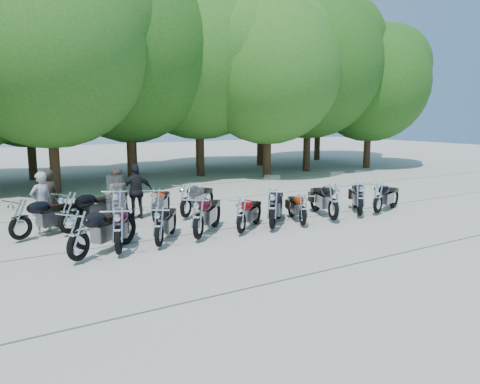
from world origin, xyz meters
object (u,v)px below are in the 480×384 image
rider_0 (41,203)px  motorcycle_8 (360,198)px  motorcycle_6 (303,209)px  motorcycle_13 (156,204)px  motorcycle_12 (117,207)px  rider_3 (49,199)px  motorcycle_9 (378,197)px  rider_2 (137,192)px  motorcycle_5 (273,208)px  motorcycle_14 (186,200)px  motorcycle_11 (69,211)px  motorcycle_0 (78,234)px  motorcycle_3 (198,217)px  rider_1 (116,196)px  motorcycle_2 (159,225)px  motorcycle_10 (20,218)px  motorcycle_1 (118,229)px  motorcycle_4 (241,215)px  motorcycle_7 (334,201)px

rider_0 → motorcycle_8: bearing=136.9°
motorcycle_6 → motorcycle_13: 4.60m
motorcycle_12 → rider_3: 2.23m
motorcycle_9 → motorcycle_12: motorcycle_12 is taller
rider_2 → motorcycle_5: bearing=131.4°
motorcycle_6 → rider_3: bearing=-6.9°
motorcycle_5 → motorcycle_14: motorcycle_5 is taller
motorcycle_11 → motorcycle_0: bearing=145.7°
motorcycle_3 → rider_1: 3.63m
motorcycle_3 → rider_2: 3.69m
motorcycle_2 → motorcycle_8: 7.16m
motorcycle_10 → rider_2: bearing=-97.8°
motorcycle_0 → motorcycle_1: (0.96, 0.02, -0.01)m
motorcycle_5 → motorcycle_13: 3.72m
motorcycle_3 → motorcycle_5: motorcycle_5 is taller
motorcycle_4 → rider_0: rider_0 is taller
motorcycle_7 → rider_3: rider_3 is taller
motorcycle_2 → motorcycle_4: size_ratio=1.02×
motorcycle_4 → motorcycle_3: bearing=47.3°
motorcycle_12 → motorcycle_13: 1.27m
motorcycle_5 → motorcycle_9: bearing=-138.2°
motorcycle_11 → motorcycle_13: (2.62, 0.00, -0.06)m
motorcycle_2 → rider_2: size_ratio=1.20×
motorcycle_9 → motorcycle_12: 8.73m
motorcycle_9 → motorcycle_12: (-8.34, 2.59, 0.09)m
motorcycle_0 → rider_1: rider_1 is taller
motorcycle_11 → rider_1: size_ratio=1.45×
motorcycle_11 → motorcycle_12: bearing=-119.5°
motorcycle_12 → motorcycle_11: bearing=21.1°
rider_2 → motorcycle_2: bearing=83.7°
motorcycle_0 → motorcycle_11: size_ratio=0.98×
motorcycle_12 → rider_0: 2.14m
motorcycle_1 → motorcycle_14: 4.26m
motorcycle_9 → motorcycle_14: bearing=43.5°
motorcycle_10 → motorcycle_11: motorcycle_11 is taller
motorcycle_2 → motorcycle_3: (1.18, 0.10, 0.08)m
motorcycle_0 → motorcycle_7: bearing=-125.4°
motorcycle_1 → motorcycle_12: 2.75m
motorcycle_0 → rider_3: 4.16m
motorcycle_9 → rider_2: 8.23m
motorcycle_2 → rider_2: rider_2 is taller
motorcycle_9 → motorcycle_13: bearing=48.1°
motorcycle_11 → motorcycle_12: motorcycle_11 is taller
motorcycle_7 → rider_0: size_ratio=1.37×
motorcycle_5 → motorcycle_12: (-3.88, 2.57, -0.01)m
motorcycle_5 → motorcycle_12: size_ratio=1.02×
rider_0 → rider_3: 0.72m
motorcycle_1 → motorcycle_4: (3.63, 0.17, -0.08)m
motorcycle_1 → motorcycle_8: motorcycle_1 is taller
motorcycle_3 → rider_2: bearing=-40.0°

